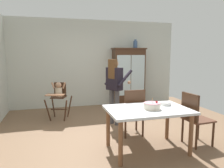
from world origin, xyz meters
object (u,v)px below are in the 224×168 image
Objects in this scene: high_chair_with_toddler at (59,94)px; dining_chair_far_side at (133,109)px; birthday_cake at (152,106)px; ceramic_vase at (135,44)px; dining_table at (148,114)px; serving_bowl at (166,104)px; adult_person at (115,84)px; dining_chair_right_end at (194,115)px; china_cabinet at (129,77)px.

high_chair_with_toddler is 0.99× the size of dining_chair_far_side.
ceramic_vase is at bearing 73.00° from birthday_cake.
dining_table is 0.45m from serving_bowl.
adult_person is at bearing -13.61° from high_chair_with_toddler.
dining_table is at bearing 91.40° from dining_chair_far_side.
dining_chair_far_side is (-0.05, 0.73, -0.24)m from birthday_cake.
ceramic_vase is 0.28× the size of dining_chair_right_end.
high_chair_with_toddler is 1.49m from adult_person.
dining_chair_far_side is at bearing 94.07° from birthday_cake.
dining_chair_far_side is (1.39, -1.58, -0.10)m from high_chair_with_toddler.
dining_table is 7.64× the size of serving_bowl.
high_chair_with_toddler is (-2.23, -0.98, -0.27)m from china_cabinet.
serving_bowl is 0.55m from dining_chair_right_end.
dining_chair_right_end is (1.05, -1.51, -0.41)m from adult_person.
adult_person reaches higher than dining_chair_right_end.
dining_chair_right_end reaches higher than serving_bowl.
china_cabinet is 3.38m from birthday_cake.
high_chair_with_toddler is 3.39× the size of birthday_cake.
high_chair_with_toddler is 3.23m from dining_chair_right_end.
high_chair_with_toddler is 2.79m from serving_bowl.
dining_chair_far_side reaches higher than high_chair_with_toddler.
ceramic_vase reaches higher than serving_bowl.
adult_person is 1.59× the size of dining_chair_far_side.
adult_person is at bearing 112.09° from serving_bowl.
ceramic_vase is 0.96× the size of birthday_cake.
dining_table is at bearing -40.63° from high_chair_with_toddler.
birthday_cake is at bearing 88.27° from dining_chair_right_end.
dining_chair_right_end is at bearing 2.42° from birthday_cake.
dining_chair_right_end is at bearing 144.05° from dining_chair_far_side.
ceramic_vase is at bearing -6.92° from dining_chair_right_end.
birthday_cake is at bearing 95.64° from dining_chair_far_side.
dining_table is at bearing 154.03° from adult_person.
adult_person is 0.93m from dining_chair_far_side.
dining_table is 1.43× the size of dining_chair_right_end.
adult_person is 8.50× the size of serving_bowl.
serving_bowl is (-0.65, -3.11, -1.19)m from ceramic_vase.
ceramic_vase is 0.28× the size of high_chair_with_toddler.
adult_person is 5.47× the size of birthday_cake.
adult_person is 1.54m from dining_table.
ceramic_vase reaches higher than dining_chair_far_side.
birthday_cake is (0.05, -0.05, 0.15)m from dining_table.
china_cabinet is 1.05m from ceramic_vase.
china_cabinet is at bearing 76.50° from birthday_cake.
ceramic_vase is 3.39m from serving_bowl.
ceramic_vase is at bearing -110.86° from dining_chair_far_side.
dining_chair_far_side is (-0.41, 0.55, -0.21)m from serving_bowl.
adult_person is 1.49m from serving_bowl.
adult_person reaches higher than birthday_cake.
high_chair_with_toddler is at bearing -47.01° from dining_chair_far_side.
china_cabinet is at bearing -60.90° from adult_person.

